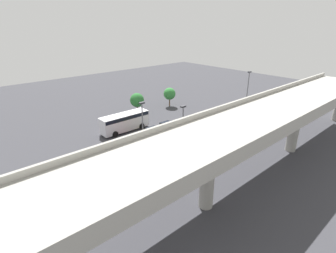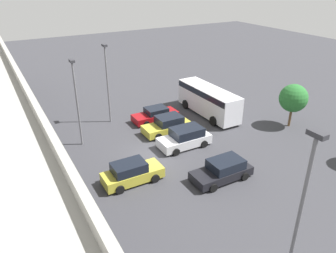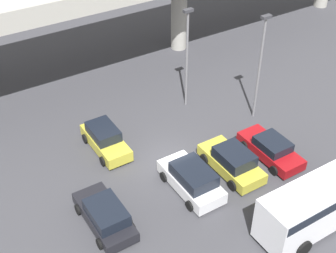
# 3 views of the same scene
# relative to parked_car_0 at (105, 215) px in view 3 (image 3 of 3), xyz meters

# --- Properties ---
(ground_plane) EXTENTS (117.03, 117.03, 0.00)m
(ground_plane) POSITION_rel_parked_car_0_xyz_m (5.76, 2.65, -0.72)
(ground_plane) COLOR #38383D
(parked_car_0) EXTENTS (2.16, 4.58, 1.52)m
(parked_car_0) POSITION_rel_parked_car_0_xyz_m (0.00, 0.00, 0.00)
(parked_car_0) COLOR black
(parked_car_0) RESTS_ON ground_plane
(parked_car_1) EXTENTS (2.00, 4.39, 1.63)m
(parked_car_1) POSITION_rel_parked_car_0_xyz_m (2.90, 5.97, 0.05)
(parked_car_1) COLOR gold
(parked_car_1) RESTS_ON ground_plane
(parked_car_2) EXTENTS (2.25, 4.57, 1.72)m
(parked_car_2) POSITION_rel_parked_car_0_xyz_m (5.55, -0.24, 0.10)
(parked_car_2) COLOR silver
(parked_car_2) RESTS_ON ground_plane
(parked_car_3) EXTENTS (2.21, 4.60, 1.66)m
(parked_car_3) POSITION_rel_parked_car_0_xyz_m (8.59, -0.22, 0.06)
(parked_car_3) COLOR gold
(parked_car_3) RESTS_ON ground_plane
(parked_car_4) EXTENTS (2.10, 4.63, 1.42)m
(parked_car_4) POSITION_rel_parked_car_0_xyz_m (11.56, -0.48, -0.06)
(parked_car_4) COLOR maroon
(parked_car_4) RESTS_ON ground_plane
(shuttle_bus) EXTENTS (8.30, 2.59, 2.92)m
(shuttle_bus) POSITION_rel_parked_car_0_xyz_m (10.29, -6.08, 1.03)
(shuttle_bus) COLOR silver
(shuttle_bus) RESTS_ON ground_plane
(lamp_post_mid_lot) EXTENTS (0.70, 0.35, 7.80)m
(lamp_post_mid_lot) POSITION_rel_parked_car_0_xyz_m (13.62, 3.60, 3.87)
(lamp_post_mid_lot) COLOR slate
(lamp_post_mid_lot) RESTS_ON ground_plane
(lamp_post_by_overpass) EXTENTS (0.70, 0.35, 7.57)m
(lamp_post_by_overpass) POSITION_rel_parked_car_0_xyz_m (10.30, 7.49, 3.75)
(lamp_post_by_overpass) COLOR slate
(lamp_post_by_overpass) RESTS_ON ground_plane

